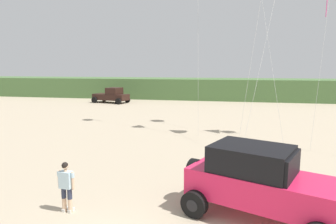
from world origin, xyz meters
TOP-DOWN VIEW (x-y plane):
  - dune_ridge at (-3.55, 38.59)m, footprint 90.00×7.31m
  - jeep at (3.67, 3.08)m, footprint 5.00×3.83m
  - person_watching at (-2.33, 2.27)m, footprint 0.62×0.33m
  - distant_pickup at (-12.26, 30.56)m, footprint 4.91×3.33m

SIDE VIEW (x-z plane):
  - person_watching at x=-2.33m, z-range 0.10..1.77m
  - distant_pickup at x=-12.26m, z-range -0.05..1.93m
  - jeep at x=3.67m, z-range 0.07..2.33m
  - dune_ridge at x=-3.55m, z-range 0.00..2.91m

